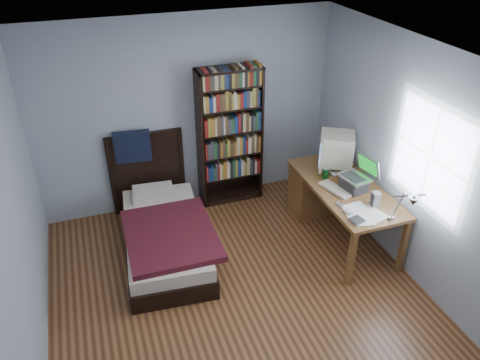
% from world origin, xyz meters
% --- Properties ---
extents(room, '(4.20, 4.24, 2.50)m').
position_xyz_m(room, '(0.03, -0.00, 1.25)').
color(room, '#4F2A17').
rests_on(room, ground).
extents(desk, '(0.75, 1.63, 0.73)m').
position_xyz_m(desk, '(1.51, 1.09, 0.42)').
color(desk, brown).
rests_on(desk, floor).
extents(crt_monitor, '(0.58, 0.53, 0.48)m').
position_xyz_m(crt_monitor, '(1.57, 1.05, 1.00)').
color(crt_monitor, beige).
rests_on(crt_monitor, desk).
extents(laptop, '(0.39, 0.38, 0.41)m').
position_xyz_m(laptop, '(1.57, 0.55, 0.84)').
color(laptop, '#2D2D30').
rests_on(laptop, desk).
extents(desk_lamp, '(0.21, 0.47, 0.55)m').
position_xyz_m(desk_lamp, '(1.51, -0.43, 1.17)').
color(desk_lamp, '#99999E').
rests_on(desk_lamp, desk).
extents(keyboard, '(0.28, 0.44, 0.04)m').
position_xyz_m(keyboard, '(1.35, 0.60, 0.74)').
color(keyboard, beige).
rests_on(keyboard, desk).
extents(speaker, '(0.09, 0.09, 0.17)m').
position_xyz_m(speaker, '(1.60, 0.18, 0.81)').
color(speaker, gray).
rests_on(speaker, desk).
extents(soda_can, '(0.07, 0.07, 0.13)m').
position_xyz_m(soda_can, '(1.37, 0.88, 0.80)').
color(soda_can, '#083C0F').
rests_on(soda_can, desk).
extents(mouse, '(0.07, 0.12, 0.04)m').
position_xyz_m(mouse, '(1.50, 0.92, 0.75)').
color(mouse, silver).
rests_on(mouse, desk).
extents(phone_silver, '(0.06, 0.10, 0.02)m').
position_xyz_m(phone_silver, '(1.24, 0.31, 0.74)').
color(phone_silver, silver).
rests_on(phone_silver, desk).
extents(phone_grey, '(0.07, 0.11, 0.02)m').
position_xyz_m(phone_grey, '(1.25, 0.15, 0.74)').
color(phone_grey, gray).
rests_on(phone_grey, desk).
extents(external_drive, '(0.15, 0.15, 0.03)m').
position_xyz_m(external_drive, '(1.26, -0.01, 0.74)').
color(external_drive, gray).
rests_on(external_drive, desk).
extents(bookshelf, '(0.83, 0.30, 1.85)m').
position_xyz_m(bookshelf, '(0.52, 1.94, 0.93)').
color(bookshelf, black).
rests_on(bookshelf, floor).
extents(bed, '(1.07, 2.03, 1.16)m').
position_xyz_m(bed, '(-0.57, 1.14, 0.26)').
color(bed, black).
rests_on(bed, floor).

